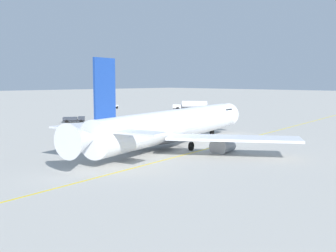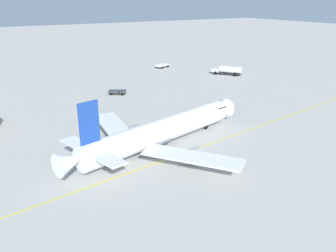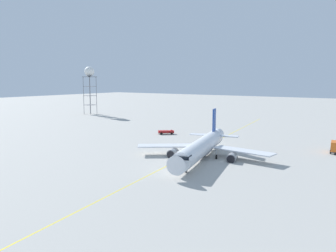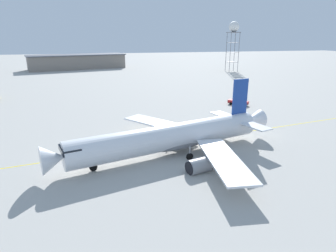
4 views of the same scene
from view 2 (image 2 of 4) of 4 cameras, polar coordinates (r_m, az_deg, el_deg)
ground_plane at (r=59.17m, az=-1.29°, el=-4.11°), size 600.00×600.00×0.00m
airliner_main at (r=59.55m, az=-1.38°, el=-1.10°), size 38.01×33.66×11.32m
pushback_tug_truck at (r=130.79m, az=-0.98°, el=9.84°), size 5.99×4.32×1.30m
baggage_truck_truck at (r=94.59m, az=-8.26°, el=5.53°), size 4.69×4.11×1.22m
fuel_tanker_truck at (r=119.55m, az=9.71°, el=8.95°), size 7.45×9.35×2.87m
taxiway_centreline at (r=58.98m, az=3.28°, el=-4.22°), size 187.69×27.92×0.01m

